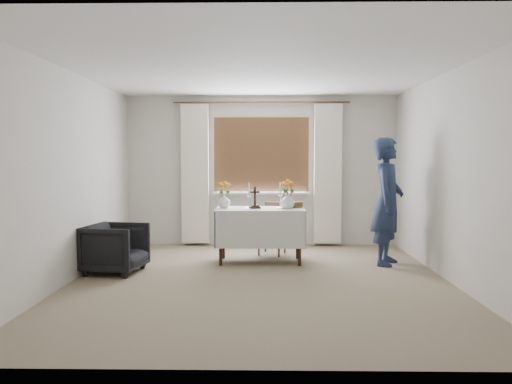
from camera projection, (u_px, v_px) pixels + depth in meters
The scene contains 12 objects.
ground at pixel (260, 281), 5.96m from camera, with size 5.00×5.00×0.00m, color gray.
altar_table at pixel (260, 235), 7.02m from camera, with size 1.24×0.64×0.76m, color silver.
wooden_chair at pixel (272, 228), 7.58m from camera, with size 0.37×0.37×0.79m, color brown, non-canonical shape.
armchair at pixel (116, 248), 6.37m from camera, with size 0.68×0.70×0.63m, color black.
person at pixel (387, 201), 6.84m from camera, with size 0.64×0.42×1.75m, color navy.
radiator at pixel (261, 228), 8.35m from camera, with size 1.10×0.10×0.60m, color white.
wooden_cross at pixel (255, 197), 6.97m from camera, with size 0.14×0.10×0.31m, color black, non-canonical shape.
candlestick_left at pixel (249, 196), 6.95m from camera, with size 0.10×0.10×0.36m, color silver, non-canonical shape.
candlestick_right at pixel (280, 195), 6.98m from camera, with size 0.11×0.11×0.37m, color silver, non-canonical shape.
flower_vase_left at pixel (224, 201), 7.06m from camera, with size 0.19×0.19×0.20m, color silver.
flower_vase_right at pixel (287, 201), 6.96m from camera, with size 0.21×0.21×0.22m, color silver.
wicker_basket at pixel (295, 204), 7.14m from camera, with size 0.22×0.22×0.09m, color brown.
Camera 1 is at (0.05, -5.87, 1.48)m, focal length 35.00 mm.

